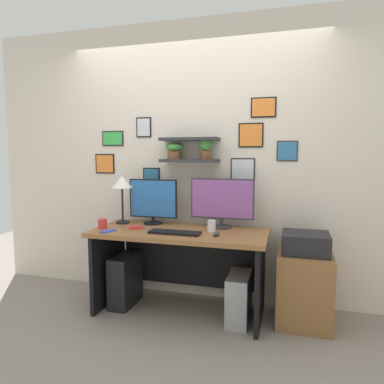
# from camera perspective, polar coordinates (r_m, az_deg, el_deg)

# --- Properties ---
(ground_plane) EXTENTS (8.00, 8.00, 0.00)m
(ground_plane) POSITION_cam_1_polar(r_m,az_deg,el_deg) (3.35, -1.98, -18.88)
(ground_plane) COLOR gray
(back_wall_assembly) EXTENTS (4.40, 0.24, 2.70)m
(back_wall_assembly) POSITION_cam_1_polar(r_m,az_deg,el_deg) (3.45, 0.15, 5.10)
(back_wall_assembly) COLOR beige
(back_wall_assembly) RESTS_ON ground
(desk) EXTENTS (1.54, 0.68, 0.75)m
(desk) POSITION_cam_1_polar(r_m,az_deg,el_deg) (3.21, -1.72, -9.79)
(desk) COLOR brown
(desk) RESTS_ON ground
(monitor_left) EXTENTS (0.48, 0.18, 0.43)m
(monitor_left) POSITION_cam_1_polar(r_m,az_deg,el_deg) (3.39, -6.36, -1.46)
(monitor_left) COLOR black
(monitor_left) RESTS_ON desk
(monitor_right) EXTENTS (0.58, 0.18, 0.45)m
(monitor_right) POSITION_cam_1_polar(r_m,az_deg,el_deg) (3.19, 4.93, -1.52)
(monitor_right) COLOR #2D2D33
(monitor_right) RESTS_ON desk
(keyboard) EXTENTS (0.44, 0.14, 0.02)m
(keyboard) POSITION_cam_1_polar(r_m,az_deg,el_deg) (2.98, -2.81, -6.61)
(keyboard) COLOR black
(keyboard) RESTS_ON desk
(computer_mouse) EXTENTS (0.06, 0.09, 0.03)m
(computer_mouse) POSITION_cam_1_polar(r_m,az_deg,el_deg) (2.91, 3.97, -6.87)
(computer_mouse) COLOR #2D2D33
(computer_mouse) RESTS_ON desk
(desk_lamp) EXTENTS (0.20, 0.20, 0.46)m
(desk_lamp) POSITION_cam_1_polar(r_m,az_deg,el_deg) (3.44, -11.34, 1.07)
(desk_lamp) COLOR black
(desk_lamp) RESTS_ON desk
(cell_phone) EXTENTS (0.10, 0.15, 0.01)m
(cell_phone) POSITION_cam_1_polar(r_m,az_deg,el_deg) (3.14, -13.54, -6.21)
(cell_phone) COLOR blue
(cell_phone) RESTS_ON desk
(coffee_mug) EXTENTS (0.08, 0.08, 0.09)m
(coffee_mug) POSITION_cam_1_polar(r_m,az_deg,el_deg) (3.28, -14.39, -5.02)
(coffee_mug) COLOR red
(coffee_mug) RESTS_ON desk
(pen_cup) EXTENTS (0.07, 0.07, 0.10)m
(pen_cup) POSITION_cam_1_polar(r_m,az_deg,el_deg) (3.05, 3.21, -5.56)
(pen_cup) COLOR white
(pen_cup) RESTS_ON desk
(scissors_tray) EXTENTS (0.14, 0.12, 0.02)m
(scissors_tray) POSITION_cam_1_polar(r_m,az_deg,el_deg) (3.21, -9.18, -5.72)
(scissors_tray) COLOR red
(scissors_tray) RESTS_ON desk
(drawer_cabinet) EXTENTS (0.44, 0.50, 0.60)m
(drawer_cabinet) POSITION_cam_1_polar(r_m,az_deg,el_deg) (3.19, 17.76, -14.65)
(drawer_cabinet) COLOR brown
(drawer_cabinet) RESTS_ON ground
(printer) EXTENTS (0.38, 0.34, 0.17)m
(printer) POSITION_cam_1_polar(r_m,az_deg,el_deg) (3.08, 18.00, -7.93)
(printer) COLOR black
(printer) RESTS_ON drawer_cabinet
(computer_tower_left) EXTENTS (0.18, 0.40, 0.48)m
(computer_tower_left) POSITION_cam_1_polar(r_m,az_deg,el_deg) (3.47, -10.79, -13.85)
(computer_tower_left) COLOR black
(computer_tower_left) RESTS_ON ground
(computer_tower_right) EXTENTS (0.18, 0.40, 0.41)m
(computer_tower_right) POSITION_cam_1_polar(r_m,az_deg,el_deg) (3.13, 7.68, -16.69)
(computer_tower_right) COLOR #99999E
(computer_tower_right) RESTS_ON ground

